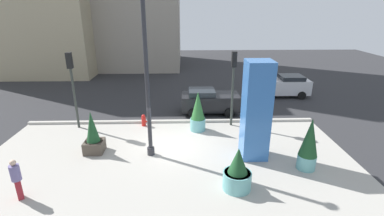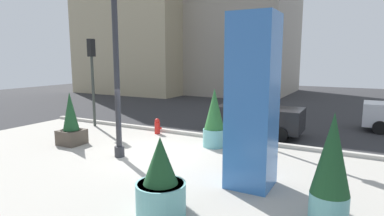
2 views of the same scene
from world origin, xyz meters
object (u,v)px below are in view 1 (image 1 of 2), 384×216
potted_plant_curbside (93,136)px  pedestrian_on_sidewalk (16,178)px  lamp_post (147,81)px  art_pillar_blue (256,111)px  fire_hydrant (144,120)px  traffic_light_corner (72,78)px  potted_plant_by_pillar (198,113)px  potted_plant_near_right (237,173)px  car_passing_lane (209,101)px  car_curb_west (284,85)px  potted_plant_near_left (309,145)px  traffic_light_far_side (233,77)px

potted_plant_curbside → pedestrian_on_sidewalk: 4.06m
lamp_post → art_pillar_blue: 5.26m
lamp_post → fire_hydrant: (-0.82, 3.63, -3.44)m
traffic_light_corner → potted_plant_by_pillar: bearing=-5.0°
potted_plant_near_right → car_passing_lane: size_ratio=0.47×
car_passing_lane → art_pillar_blue: bearing=-75.0°
lamp_post → art_pillar_blue: size_ratio=1.64×
art_pillar_blue → car_curb_west: 11.00m
potted_plant_by_pillar → pedestrian_on_sidewalk: 9.46m
art_pillar_blue → potted_plant_curbside: 8.11m
potted_plant_curbside → car_curb_west: bearing=35.7°
potted_plant_near_right → fire_hydrant: 8.01m
potted_plant_near_left → pedestrian_on_sidewalk: size_ratio=1.46×
potted_plant_near_right → traffic_light_corner: size_ratio=0.41×
art_pillar_blue → fire_hydrant: art_pillar_blue is taller
potted_plant_near_left → fire_hydrant: (-8.03, 5.14, -0.86)m
potted_plant_curbside → fire_hydrant: 3.91m
lamp_post → pedestrian_on_sidewalk: size_ratio=4.59×
art_pillar_blue → pedestrian_on_sidewalk: size_ratio=2.81×
potted_plant_curbside → car_curb_west: (12.74, 9.15, -0.03)m
potted_plant_curbside → art_pillar_blue: bearing=-4.6°
art_pillar_blue → fire_hydrant: 7.34m
potted_plant_near_right → potted_plant_by_pillar: 5.96m
fire_hydrant → pedestrian_on_sidewalk: bearing=-119.1°
potted_plant_near_right → traffic_light_corner: traffic_light_corner is taller
car_passing_lane → pedestrian_on_sidewalk: (-8.09, -9.14, 0.09)m
fire_hydrant → pedestrian_on_sidewalk: size_ratio=0.44×
lamp_post → traffic_light_corner: lamp_post is taller
potted_plant_curbside → traffic_light_far_side: traffic_light_far_side is taller
fire_hydrant → potted_plant_near_right: bearing=-54.9°
potted_plant_by_pillar → car_passing_lane: bearing=72.6°
car_passing_lane → traffic_light_far_side: bearing=-62.4°
potted_plant_near_left → potted_plant_near_right: bearing=-157.7°
lamp_post → art_pillar_blue: bearing=-3.3°
lamp_post → traffic_light_corner: size_ratio=1.71×
traffic_light_far_side → fire_hydrant: bearing=179.6°
lamp_post → car_passing_lane: lamp_post is taller
lamp_post → potted_plant_by_pillar: lamp_post is taller
car_passing_lane → traffic_light_corner: bearing=-164.1°
traffic_light_far_side → pedestrian_on_sidewalk: (-9.27, -6.88, -2.13)m
art_pillar_blue → traffic_light_corner: bearing=158.8°
art_pillar_blue → pedestrian_on_sidewalk: art_pillar_blue is taller
pedestrian_on_sidewalk → art_pillar_blue: bearing=17.2°
lamp_post → fire_hydrant: bearing=102.7°
car_curb_west → car_passing_lane: 7.40m
potted_plant_curbside → potted_plant_near_left: size_ratio=0.89×
potted_plant_curbside → potted_plant_near_right: size_ratio=1.19×
traffic_light_far_side → traffic_light_corner: bearing=-179.6°
fire_hydrant → potted_plant_near_left: bearing=-32.6°
potted_plant_curbside → car_passing_lane: 8.36m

